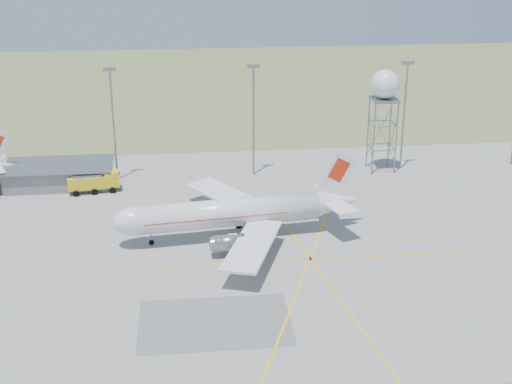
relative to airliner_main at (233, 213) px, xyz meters
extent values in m
cube|color=#576839|center=(16.00, 101.23, -3.85)|extent=(400.00, 120.00, 0.03)
cube|color=slate|center=(-29.00, 25.23, -2.06)|extent=(18.00, 9.00, 3.60)
cube|color=slate|center=(-29.00, 25.23, -0.11)|extent=(19.00, 10.00, 0.30)
cylinder|color=slate|center=(-19.00, 27.23, 6.14)|extent=(0.36, 0.36, 20.00)
cube|color=slate|center=(-19.00, 27.23, 16.34)|extent=(2.20, 0.50, 0.60)
cylinder|color=slate|center=(6.00, 27.23, 6.14)|extent=(0.36, 0.36, 20.00)
cube|color=slate|center=(6.00, 27.23, 16.34)|extent=(2.20, 0.50, 0.60)
cylinder|color=slate|center=(34.00, 27.23, 6.14)|extent=(0.36, 0.36, 20.00)
cube|color=slate|center=(34.00, 27.23, 16.34)|extent=(2.20, 0.50, 0.60)
cylinder|color=silver|center=(-0.63, -0.07, 0.11)|extent=(27.46, 7.24, 4.18)
ellipsoid|color=silver|center=(-14.12, -1.62, 0.11)|extent=(7.12, 4.91, 4.18)
cube|color=black|center=(-15.37, -1.76, 0.74)|extent=(1.83, 2.46, 1.02)
cone|color=silver|center=(15.97, 1.83, 0.42)|extent=(6.70, 4.86, 4.18)
cube|color=silver|center=(15.97, 1.83, 4.81)|extent=(6.68, 1.07, 7.86)
cube|color=red|center=(16.18, 1.85, 5.54)|extent=(3.62, 0.76, 4.03)
cube|color=silver|center=(15.07, 5.09, 0.94)|extent=(3.97, 6.09, 0.19)
cube|color=silver|center=(15.83, -1.55, 0.94)|extent=(3.97, 6.09, 0.19)
cube|color=silver|center=(-0.14, 9.45, -0.94)|extent=(13.21, 16.79, 0.38)
cube|color=silver|center=(1.99, -9.23, -0.94)|extent=(10.30, 17.43, 0.38)
cylinder|color=slate|center=(-2.36, 5.83, -1.88)|extent=(4.63, 2.89, 2.40)
cylinder|color=slate|center=(-0.98, -6.21, -1.88)|extent=(4.63, 2.89, 2.40)
cube|color=red|center=(-2.71, -0.31, 0.21)|extent=(21.23, 6.56, 0.13)
cylinder|color=black|center=(-12.05, -1.38, -3.39)|extent=(0.81, 0.81, 0.94)
cube|color=black|center=(1.44, 0.17, -3.39)|extent=(1.75, 6.35, 0.94)
cylinder|color=slate|center=(1.44, 0.17, -2.92)|extent=(0.28, 0.28, 1.88)
cylinder|color=slate|center=(27.82, 24.77, 3.01)|extent=(0.25, 0.25, 13.75)
cylinder|color=slate|center=(32.05, 24.77, 3.01)|extent=(0.25, 0.25, 13.75)
cylinder|color=slate|center=(32.05, 29.00, 3.01)|extent=(0.25, 0.25, 13.75)
cylinder|color=slate|center=(27.82, 29.00, 3.01)|extent=(0.25, 0.25, 13.75)
cube|color=slate|center=(29.94, 26.89, 9.88)|extent=(4.83, 4.83, 0.26)
sphere|color=silver|center=(29.94, 26.89, 12.63)|extent=(5.29, 5.29, 5.29)
cube|color=yellow|center=(-22.61, 21.23, -1.93)|extent=(9.04, 4.20, 2.13)
cube|color=yellow|center=(-19.55, 21.70, -1.06)|extent=(2.71, 3.03, 1.35)
cube|color=black|center=(-18.88, 21.81, -0.96)|extent=(0.48, 2.50, 0.97)
cube|color=slate|center=(-23.56, 21.08, -0.67)|extent=(5.13, 3.03, 0.39)
camera|label=1|loc=(-7.00, -96.81, 41.26)|focal=50.00mm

